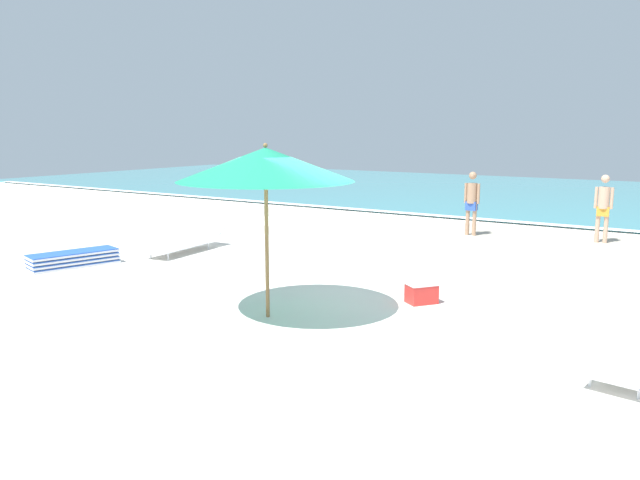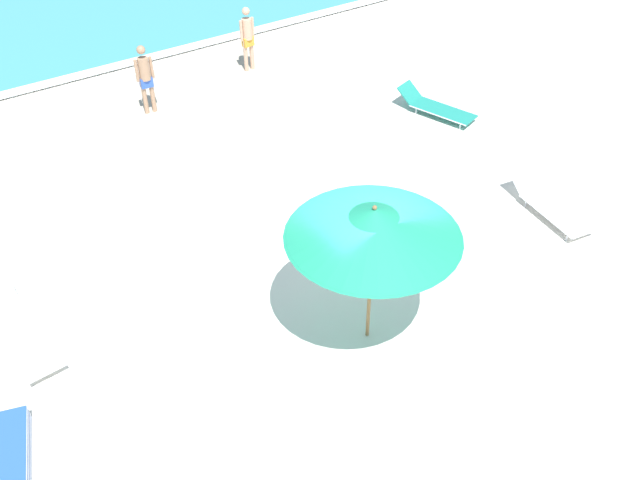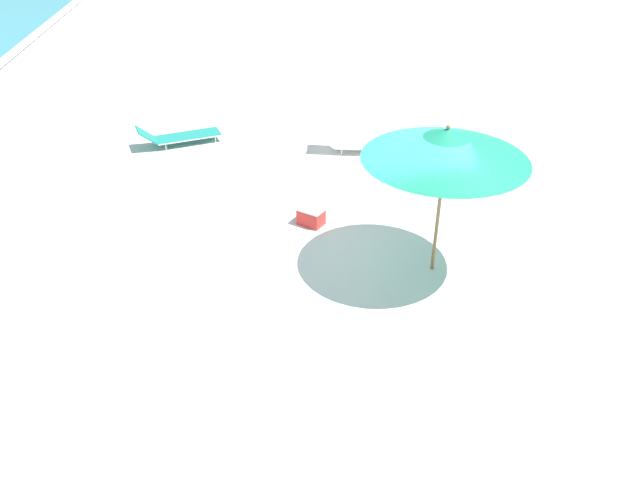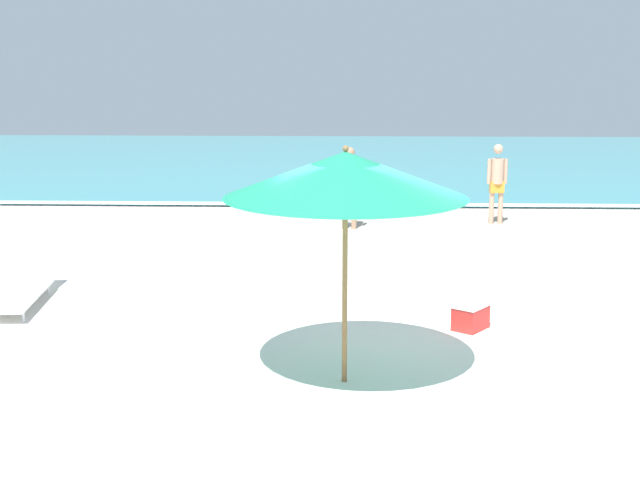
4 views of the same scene
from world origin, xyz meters
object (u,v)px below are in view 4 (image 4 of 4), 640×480
at_px(beach_umbrella, 345,175).
at_px(cooler_box, 471,316).
at_px(beachgoer_shoreline_child, 497,179).
at_px(sun_lounger_under_umbrella, 23,290).
at_px(beachgoer_wading_adult, 350,183).

bearing_deg(beach_umbrella, cooler_box, 50.22).
xyz_separation_m(beach_umbrella, beachgoer_shoreline_child, (3.27, 9.88, -1.38)).
relative_size(sun_lounger_under_umbrella, beachgoer_wading_adult, 1.36).
xyz_separation_m(beach_umbrella, sun_lounger_under_umbrella, (-4.87, 3.13, -2.18)).
bearing_deg(beach_umbrella, sun_lounger_under_umbrella, 147.27).
xyz_separation_m(beachgoer_wading_adult, cooler_box, (1.67, -7.11, -0.81)).
height_order(beachgoer_wading_adult, beachgoer_shoreline_child, same).
bearing_deg(beachgoer_shoreline_child, beachgoer_wading_adult, 6.41).
relative_size(beach_umbrella, cooler_box, 4.42).
bearing_deg(sun_lounger_under_umbrella, beachgoer_shoreline_child, 34.33).
xyz_separation_m(sun_lounger_under_umbrella, beachgoer_shoreline_child, (8.14, 6.75, 0.80)).
distance_m(beachgoer_wading_adult, beachgoer_shoreline_child, 3.32).
distance_m(beach_umbrella, cooler_box, 3.45).
relative_size(sun_lounger_under_umbrella, cooler_box, 3.91).
relative_size(sun_lounger_under_umbrella, beachgoer_shoreline_child, 1.36).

